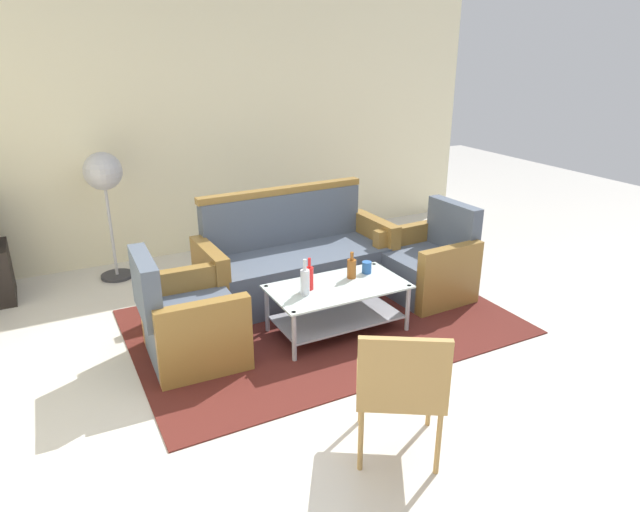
{
  "coord_description": "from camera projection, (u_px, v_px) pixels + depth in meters",
  "views": [
    {
      "loc": [
        -1.88,
        -3.0,
        2.24
      ],
      "look_at": [
        0.04,
        0.67,
        0.65
      ],
      "focal_mm": 31.52,
      "sensor_mm": 36.0,
      "label": 1
    }
  ],
  "objects": [
    {
      "name": "armchair_right",
      "position": [
        428.0,
        266.0,
        5.2
      ],
      "size": [
        0.73,
        0.79,
        0.85
      ],
      "rotation": [
        0.0,
        0.0,
        1.61
      ],
      "color": "#4C5666",
      "rests_on": "rug"
    },
    {
      "name": "ground_plane",
      "position": [
        358.0,
        369.0,
        4.1
      ],
      "size": [
        14.0,
        14.0,
        0.0
      ],
      "primitive_type": "plane",
      "color": "beige"
    },
    {
      "name": "bottle_red",
      "position": [
        309.0,
        277.0,
        4.39
      ],
      "size": [
        0.06,
        0.06,
        0.26
      ],
      "color": "red",
      "rests_on": "coffee_table"
    },
    {
      "name": "wall_back",
      "position": [
        216.0,
        123.0,
        6.13
      ],
      "size": [
        6.52,
        0.12,
        2.8
      ],
      "color": "beige",
      "rests_on": "ground"
    },
    {
      "name": "wicker_chair",
      "position": [
        401.0,
        383.0,
        3.06
      ],
      "size": [
        0.66,
        0.66,
        0.84
      ],
      "rotation": [
        0.0,
        0.0,
        -0.55
      ],
      "color": "#AD844C",
      "rests_on": "ground"
    },
    {
      "name": "coffee_table",
      "position": [
        337.0,
        301.0,
        4.53
      ],
      "size": [
        1.1,
        0.6,
        0.4
      ],
      "color": "silver",
      "rests_on": "rug"
    },
    {
      "name": "cup",
      "position": [
        367.0,
        267.0,
        4.72
      ],
      "size": [
        0.08,
        0.08,
        0.1
      ],
      "primitive_type": "cylinder",
      "color": "#2659A5",
      "rests_on": "coffee_table"
    },
    {
      "name": "couch",
      "position": [
        296.0,
        262.0,
        5.22
      ],
      "size": [
        1.82,
        0.78,
        0.96
      ],
      "rotation": [
        0.0,
        0.0,
        3.17
      ],
      "color": "#4C5666",
      "rests_on": "rug"
    },
    {
      "name": "pedestal_fan",
      "position": [
        104.0,
        179.0,
        5.33
      ],
      "size": [
        0.36,
        0.36,
        1.27
      ],
      "color": "#2D2D33",
      "rests_on": "ground"
    },
    {
      "name": "rug",
      "position": [
        322.0,
        322.0,
        4.78
      ],
      "size": [
        3.1,
        2.07,
        0.01
      ],
      "primitive_type": "cube",
      "color": "#511E19",
      "rests_on": "ground"
    },
    {
      "name": "bottle_clear",
      "position": [
        305.0,
        281.0,
        4.29
      ],
      "size": [
        0.07,
        0.07,
        0.29
      ],
      "color": "silver",
      "rests_on": "coffee_table"
    },
    {
      "name": "bottle_brown",
      "position": [
        352.0,
        268.0,
        4.61
      ],
      "size": [
        0.08,
        0.08,
        0.23
      ],
      "color": "brown",
      "rests_on": "coffee_table"
    },
    {
      "name": "armchair_left",
      "position": [
        189.0,
        323.0,
        4.15
      ],
      "size": [
        0.72,
        0.78,
        0.85
      ],
      "rotation": [
        0.0,
        0.0,
        -1.61
      ],
      "color": "#4C5666",
      "rests_on": "rug"
    }
  ]
}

